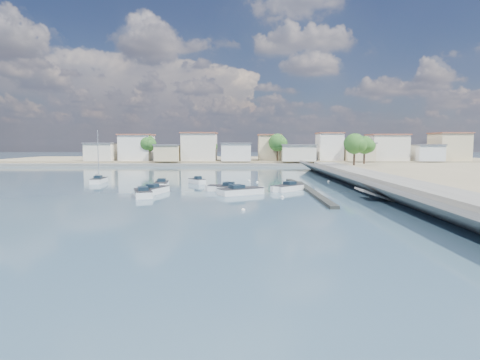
# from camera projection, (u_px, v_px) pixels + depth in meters

# --- Properties ---
(ground) EXTENTS (400.00, 400.00, 0.00)m
(ground) POSITION_uv_depth(u_px,v_px,m) (253.00, 175.00, 83.20)
(ground) COLOR #315262
(ground) RESTS_ON ground
(seawall_walkway) EXTENTS (5.00, 90.00, 1.80)m
(seawall_walkway) POSITION_uv_depth(u_px,v_px,m) (391.00, 184.00, 56.16)
(seawall_walkway) COLOR slate
(seawall_walkway) RESTS_ON ground
(breakwater) EXTENTS (2.00, 31.02, 0.35)m
(breakwater) POSITION_uv_depth(u_px,v_px,m) (308.00, 190.00, 55.96)
(breakwater) COLOR black
(breakwater) RESTS_ON ground
(far_shore_land) EXTENTS (160.00, 40.00, 1.40)m
(far_shore_land) POSITION_uv_depth(u_px,v_px,m) (249.00, 161.00, 134.91)
(far_shore_land) COLOR gray
(far_shore_land) RESTS_ON ground
(far_shore_quay) EXTENTS (160.00, 2.50, 0.80)m
(far_shore_quay) POSITION_uv_depth(u_px,v_px,m) (250.00, 165.00, 114.03)
(far_shore_quay) COLOR slate
(far_shore_quay) RESTS_ON ground
(far_town) EXTENTS (113.01, 12.80, 8.35)m
(far_town) POSITION_uv_depth(u_px,v_px,m) (286.00, 149.00, 119.46)
(far_town) COLOR #ECE0C5
(far_town) RESTS_ON far_shore_land
(shore_trees) EXTENTS (74.56, 38.32, 7.92)m
(shore_trees) POSITION_uv_depth(u_px,v_px,m) (280.00, 144.00, 110.58)
(shore_trees) COLOR #38281E
(shore_trees) RESTS_ON ground
(motorboat_a) EXTENTS (3.47, 5.70, 1.48)m
(motorboat_a) POSITION_uv_depth(u_px,v_px,m) (143.00, 193.00, 50.31)
(motorboat_a) COLOR white
(motorboat_a) RESTS_ON ground
(motorboat_b) EXTENTS (3.60, 4.30, 1.48)m
(motorboat_b) POSITION_uv_depth(u_px,v_px,m) (231.00, 189.00, 55.53)
(motorboat_b) COLOR white
(motorboat_b) RESTS_ON ground
(motorboat_c) EXTENTS (5.46, 2.55, 1.48)m
(motorboat_c) POSITION_uv_depth(u_px,v_px,m) (224.00, 188.00, 55.79)
(motorboat_c) COLOR white
(motorboat_c) RESTS_ON ground
(motorboat_d) EXTENTS (5.01, 4.96, 1.48)m
(motorboat_d) POSITION_uv_depth(u_px,v_px,m) (286.00, 188.00, 55.94)
(motorboat_d) COLOR white
(motorboat_d) RESTS_ON ground
(motorboat_e) EXTENTS (3.35, 5.56, 1.48)m
(motorboat_e) POSITION_uv_depth(u_px,v_px,m) (156.00, 190.00, 53.69)
(motorboat_e) COLOR white
(motorboat_e) RESTS_ON ground
(motorboat_f) EXTENTS (3.17, 3.58, 1.48)m
(motorboat_f) POSITION_uv_depth(u_px,v_px,m) (196.00, 181.00, 65.76)
(motorboat_f) COLOR white
(motorboat_f) RESTS_ON ground
(motorboat_g) EXTENTS (2.44, 5.67, 1.48)m
(motorboat_g) POSITION_uv_depth(u_px,v_px,m) (161.00, 185.00, 60.07)
(motorboat_g) COLOR white
(motorboat_g) RESTS_ON ground
(motorboat_h) EXTENTS (6.28, 4.96, 1.48)m
(motorboat_h) POSITION_uv_depth(u_px,v_px,m) (243.00, 191.00, 52.44)
(motorboat_h) COLOR white
(motorboat_h) RESTS_ON ground
(sailboat) EXTENTS (2.12, 5.74, 9.00)m
(sailboat) POSITION_uv_depth(u_px,v_px,m) (99.00, 180.00, 67.22)
(sailboat) COLOR white
(sailboat) RESTS_ON ground
(mooring_buoys) EXTENTS (15.87, 31.49, 0.41)m
(mooring_buoys) POSITION_uv_depth(u_px,v_px,m) (269.00, 189.00, 58.24)
(mooring_buoys) COLOR white
(mooring_buoys) RESTS_ON ground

